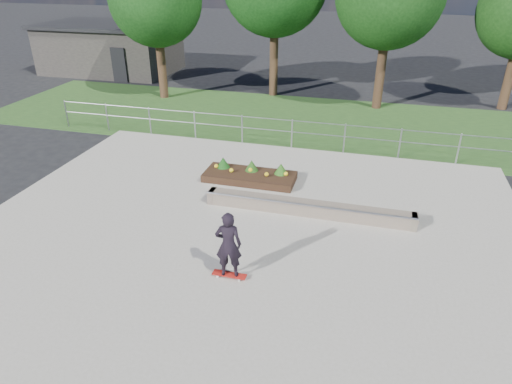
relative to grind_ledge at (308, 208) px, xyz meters
The scene contains 8 objects.
ground 2.91m from the grind_ledge, 120.54° to the right, with size 120.00×120.00×0.00m, color black.
grass_verge 8.64m from the grind_ledge, 99.80° to the left, with size 30.00×8.00×0.02m, color #26481C.
concrete_slab 2.90m from the grind_ledge, 120.54° to the right, with size 15.00×15.00×0.06m, color gray.
fence 5.24m from the grind_ledge, 106.36° to the left, with size 20.06×0.06×1.20m.
building 21.94m from the grind_ledge, 134.93° to the left, with size 8.40×5.40×3.00m.
grind_ledge is the anchor object (origin of this frame).
planter_bed 2.86m from the grind_ledge, 141.24° to the left, with size 3.00×1.20×0.61m.
skateboarder 3.65m from the grind_ledge, 110.62° to the right, with size 0.80×0.50×1.71m.
Camera 1 is at (3.02, -8.89, 6.62)m, focal length 32.00 mm.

